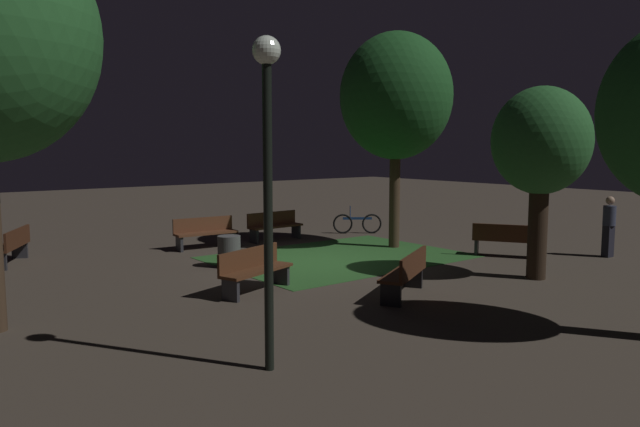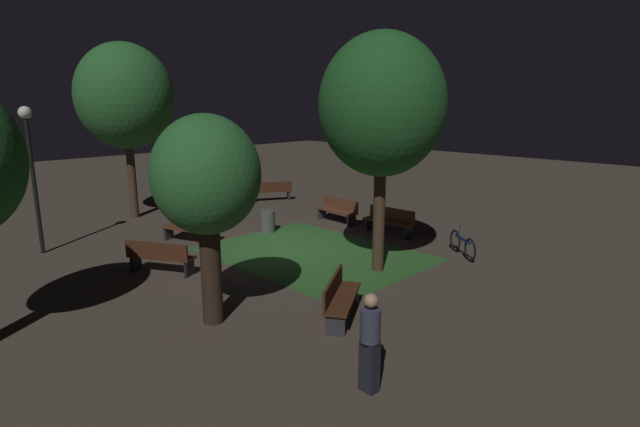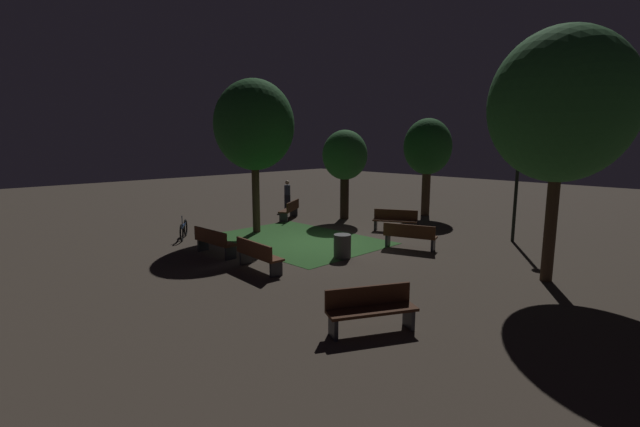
{
  "view_description": "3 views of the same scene",
  "coord_description": "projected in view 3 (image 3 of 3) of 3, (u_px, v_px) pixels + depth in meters",
  "views": [
    {
      "loc": [
        9.0,
        11.77,
        2.93
      ],
      "look_at": [
        -0.32,
        -0.18,
        1.21
      ],
      "focal_mm": 33.57,
      "sensor_mm": 36.0,
      "label": 1
    },
    {
      "loc": [
        -10.89,
        9.62,
        4.42
      ],
      "look_at": [
        -0.75,
        -0.69,
        1.11
      ],
      "focal_mm": 27.67,
      "sensor_mm": 36.0,
      "label": 2
    },
    {
      "loc": [
        11.13,
        -10.91,
        3.73
      ],
      "look_at": [
        -0.23,
        0.33,
        1.04
      ],
      "focal_mm": 24.57,
      "sensor_mm": 36.0,
      "label": 3
    }
  ],
  "objects": [
    {
      "name": "bicycle",
      "position": [
        184.0,
        230.0,
        16.72
      ],
      "size": [
        1.36,
        1.01,
        0.93
      ],
      "color": "black",
      "rests_on": "ground"
    },
    {
      "name": "tree_left_canopy",
      "position": [
        345.0,
        156.0,
        20.54
      ],
      "size": [
        2.11,
        2.11,
        4.2
      ],
      "color": "#2D2116",
      "rests_on": "ground"
    },
    {
      "name": "tree_tall_center",
      "position": [
        254.0,
        126.0,
        17.26
      ],
      "size": [
        3.18,
        3.18,
        6.1
      ],
      "color": "#423021",
      "rests_on": "ground"
    },
    {
      "name": "bench_near_trees",
      "position": [
        258.0,
        254.0,
        12.59
      ],
      "size": [
        1.83,
        0.61,
        0.88
      ],
      "color": "brown",
      "rests_on": "ground"
    },
    {
      "name": "tree_right_canopy",
      "position": [
        561.0,
        106.0,
        11.0
      ],
      "size": [
        3.53,
        3.53,
        6.53
      ],
      "color": "#423021",
      "rests_on": "ground"
    },
    {
      "name": "lamp_post_plaza_west",
      "position": [
        518.0,
        162.0,
        15.84
      ],
      "size": [
        0.36,
        0.36,
        4.28
      ],
      "color": "black",
      "rests_on": "ground"
    },
    {
      "name": "pedestrian",
      "position": [
        287.0,
        195.0,
        23.36
      ],
      "size": [
        0.32,
        0.32,
        1.61
      ],
      "color": "black",
      "rests_on": "ground"
    },
    {
      "name": "bench_lawn_edge",
      "position": [
        371.0,
        308.0,
        8.59
      ],
      "size": [
        1.27,
        1.81,
        0.88
      ],
      "color": "#422314",
      "rests_on": "ground"
    },
    {
      "name": "trash_bin",
      "position": [
        342.0,
        246.0,
        13.98
      ],
      "size": [
        0.55,
        0.55,
        0.76
      ],
      "primitive_type": "cylinder",
      "color": "#4C4C4C",
      "rests_on": "ground"
    },
    {
      "name": "grass_lawn",
      "position": [
        297.0,
        240.0,
        16.55
      ],
      "size": [
        6.32,
        4.67,
        0.01
      ],
      "primitive_type": "cube",
      "color": "#2D6028",
      "rests_on": "ground"
    },
    {
      "name": "bench_corner",
      "position": [
        214.0,
        241.0,
        14.25
      ],
      "size": [
        1.82,
        0.54,
        0.88
      ],
      "color": "brown",
      "rests_on": "ground"
    },
    {
      "name": "ground_plane",
      "position": [
        318.0,
        243.0,
        15.99
      ],
      "size": [
        60.0,
        60.0,
        0.0
      ],
      "primitive_type": "plane",
      "color": "#473D33"
    },
    {
      "name": "tree_near_wall",
      "position": [
        428.0,
        148.0,
        21.44
      ],
      "size": [
        2.33,
        2.33,
        4.78
      ],
      "color": "#423021",
      "rests_on": "ground"
    },
    {
      "name": "bench_front_right",
      "position": [
        290.0,
        209.0,
        20.82
      ],
      "size": [
        1.35,
        1.79,
        0.88
      ],
      "color": "#422314",
      "rests_on": "ground"
    },
    {
      "name": "bench_back_row",
      "position": [
        395.0,
        220.0,
        18.1
      ],
      "size": [
        1.81,
        1.28,
        0.88
      ],
      "color": "#422314",
      "rests_on": "ground"
    },
    {
      "name": "bench_path_side",
      "position": [
        410.0,
        235.0,
        15.12
      ],
      "size": [
        1.86,
        1.04,
        0.88
      ],
      "color": "#512D19",
      "rests_on": "ground"
    }
  ]
}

